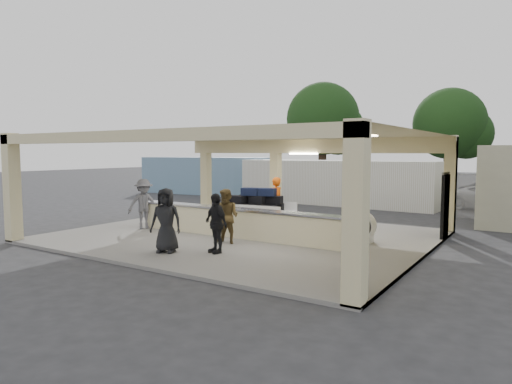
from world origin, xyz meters
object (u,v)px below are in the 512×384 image
Objects in this scene: baggage_handler at (275,202)px; container_white at (335,182)px; luggage_cart at (254,207)px; car_dark at (510,194)px; passenger_b at (216,223)px; container_blue at (207,176)px; passenger_a at (227,216)px; baggage_counter at (235,222)px; passenger_c at (144,204)px; drum_fan at (362,226)px; car_white_a at (502,198)px; passenger_d at (166,220)px.

container_white reaches higher than baggage_handler.
luggage_cart is at bearing -5.84° from baggage_handler.
car_dark is (7.36, 13.32, -0.16)m from luggage_cart.
car_dark is at bearing 54.04° from luggage_cart.
passenger_b is 0.15× the size of container_white.
baggage_handler reaches higher than luggage_cart.
container_white reaches higher than luggage_cart.
container_white is 10.23m from container_blue.
passenger_a is 0.37× the size of car_dark.
container_blue is at bearing 149.53° from passenger_b.
baggage_handler is at bearing 155.05° from car_dark.
container_blue reaches higher than baggage_handler.
luggage_cart is 1.65× the size of passenger_a.
baggage_counter is 2.50m from baggage_handler.
passenger_c is (-3.93, -2.95, -0.02)m from baggage_handler.
drum_fan is 4.27m from passenger_a.
passenger_a is at bearing 132.99° from passenger_b.
car_white_a is at bearing 84.01° from drum_fan.
passenger_b is at bearing 23.78° from baggage_handler.
car_white_a is (6.89, 13.07, 0.08)m from baggage_counter.
passenger_b is (0.83, -4.74, -0.10)m from baggage_handler.
luggage_cart is 2.64m from passenger_a.
container_white is (-1.37, 11.66, 0.65)m from baggage_counter.
passenger_c is 18.81m from car_dark.
passenger_c reaches higher than car_dark.
baggage_counter is at bearing -52.25° from container_blue.
baggage_handler is 9.33m from container_white.
passenger_c is at bearing 121.99° from passenger_d.
container_white reaches higher than passenger_a.
car_dark is (10.94, 15.30, -0.25)m from passenger_c.
passenger_c reaches higher than passenger_b.
container_blue is (-11.54, 12.80, 0.70)m from baggage_counter.
passenger_a reaches higher than baggage_counter.
luggage_cart is 0.25× the size of container_white.
passenger_a is 17.23m from car_dark.
passenger_b is at bearing 164.75° from car_dark.
container_white is at bearing 96.01° from passenger_a.
container_white is at bearing 71.55° from passenger_d.
baggage_counter is at bearing -152.40° from drum_fan.
car_white_a is (6.78, 10.62, -0.39)m from baggage_handler.
baggage_counter is 8.42× the size of drum_fan.
container_blue is (-12.49, 15.08, 0.34)m from passenger_b.
passenger_b is (-2.97, -3.66, 0.33)m from drum_fan.
car_white_a is at bearing 176.82° from car_dark.
passenger_b is 16.47m from car_white_a.
passenger_d is (3.53, -2.50, -0.01)m from passenger_c.
baggage_handler is 0.19× the size of container_blue.
passenger_a is 0.93× the size of passenger_d.
car_dark is at bearing 23.05° from container_white.
passenger_d reaches higher than baggage_counter.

